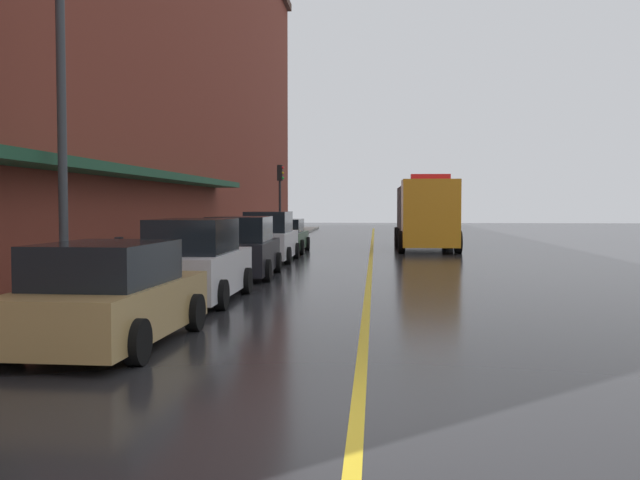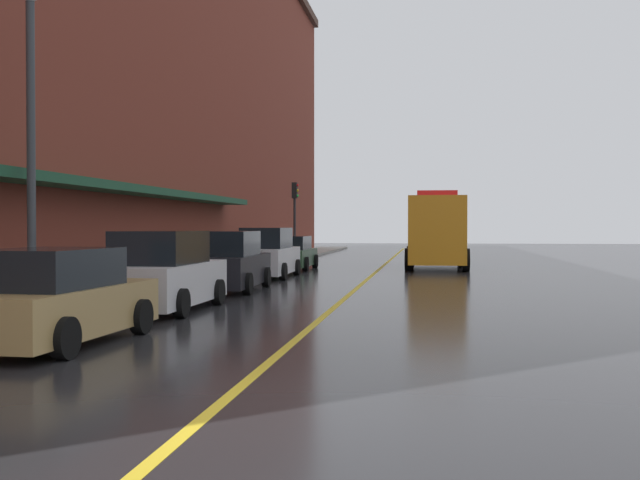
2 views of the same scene
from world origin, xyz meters
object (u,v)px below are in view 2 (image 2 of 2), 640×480
object	(u,v)px
parking_meter_0	(89,266)
parked_car_2	(227,263)
parked_car_1	(164,274)
street_lamp_left	(31,110)
parked_car_4	(290,254)
utility_truck	(436,232)
parked_car_3	(268,254)
traffic_light_near	(295,205)
parked_car_0	(53,299)

from	to	relation	value
parking_meter_0	parked_car_2	bearing A→B (deg)	76.89
parked_car_1	street_lamp_left	world-z (taller)	street_lamp_left
parked_car_4	parking_meter_0	xyz separation A→B (m)	(-1.31, -17.95, 0.33)
parked_car_4	parked_car_2	bearing A→B (deg)	-179.07
parked_car_1	utility_truck	distance (m)	20.78
parked_car_3	utility_truck	bearing A→B (deg)	-39.09
parked_car_4	parked_car_3	bearing A→B (deg)	-178.34
street_lamp_left	traffic_light_near	bearing A→B (deg)	88.64
parked_car_2	traffic_light_near	size ratio (longest dim) A/B	1.11
parked_car_1	utility_truck	world-z (taller)	utility_truck
parked_car_2	parked_car_4	xyz separation A→B (m)	(-0.18, 11.55, -0.12)
parked_car_1	parked_car_2	distance (m)	5.63
parking_meter_0	utility_truck	bearing A→B (deg)	68.81
utility_truck	street_lamp_left	world-z (taller)	street_lamp_left
parking_meter_0	street_lamp_left	distance (m)	3.68
parked_car_1	parked_car_3	xyz separation A→B (m)	(-0.02, 11.72, 0.02)
parking_meter_0	traffic_light_near	size ratio (longest dim) A/B	0.31
parked_car_1	street_lamp_left	distance (m)	4.65
parked_car_0	street_lamp_left	distance (m)	5.16
street_lamp_left	utility_truck	bearing A→B (deg)	68.70
parked_car_1	traffic_light_near	size ratio (longest dim) A/B	1.07
parked_car_2	utility_truck	bearing A→B (deg)	-26.36
traffic_light_near	street_lamp_left	bearing A→B (deg)	-91.36
parked_car_2	parked_car_3	distance (m)	6.09
parking_meter_0	traffic_light_near	xyz separation A→B (m)	(0.06, 26.42, 2.10)
parked_car_0	parked_car_2	world-z (taller)	parked_car_2
utility_truck	street_lamp_left	size ratio (longest dim) A/B	1.17
parked_car_1	parked_car_3	distance (m)	11.72
parked_car_3	utility_truck	size ratio (longest dim) A/B	0.58
parking_meter_0	parked_car_1	bearing A→B (deg)	27.33
parked_car_3	parked_car_4	size ratio (longest dim) A/B	1.05
parked_car_0	traffic_light_near	world-z (taller)	traffic_light_near
utility_truck	parking_meter_0	distance (m)	21.99
parked_car_0	parked_car_3	size ratio (longest dim) A/B	0.96
parked_car_0	street_lamp_left	world-z (taller)	street_lamp_left
parked_car_0	traffic_light_near	bearing A→B (deg)	4.84
utility_truck	traffic_light_near	bearing A→B (deg)	-127.08
parked_car_2	utility_truck	distance (m)	15.54
parked_car_3	street_lamp_left	distance (m)	14.50
parked_car_0	utility_truck	bearing A→B (deg)	-12.33
parking_meter_0	traffic_light_near	distance (m)	26.50
parked_car_2	parking_meter_0	bearing A→B (deg)	165.14
traffic_light_near	parked_car_1	bearing A→B (deg)	-86.83
utility_truck	parking_meter_0	size ratio (longest dim) A/B	6.09
utility_truck	parked_car_1	bearing A→B (deg)	-18.34
parked_car_3	traffic_light_near	size ratio (longest dim) A/B	1.10
parked_car_0	parked_car_2	distance (m)	10.85
traffic_light_near	parked_car_2	bearing A→B (deg)	-85.92
parked_car_1	traffic_light_near	world-z (taller)	traffic_light_near
parked_car_1	parking_meter_0	distance (m)	1.68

